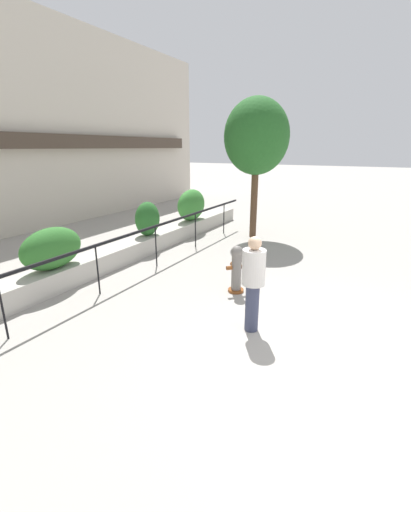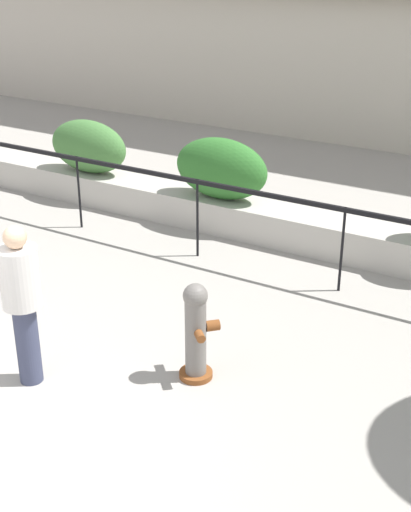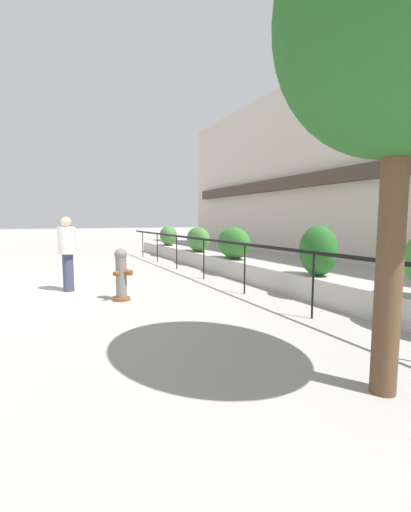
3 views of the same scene
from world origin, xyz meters
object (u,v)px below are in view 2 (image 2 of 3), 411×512
pedestrian (22,296)px  hedge_bush_2 (221,169)px  hedge_bush_1 (88,146)px  fire_hydrant (196,331)px

pedestrian → hedge_bush_2: bearing=94.6°
hedge_bush_1 → hedge_bush_2: 2.58m
hedge_bush_1 → fire_hydrant: 5.77m
hedge_bush_1 → pedestrian: 5.51m
hedge_bush_2 → pedestrian: (0.38, -4.65, 0.02)m
fire_hydrant → hedge_bush_1: bearing=139.7°
hedge_bush_1 → pedestrian: (2.95, -4.65, 0.04)m
hedge_bush_1 → pedestrian: bearing=-57.6°
hedge_bush_2 → fire_hydrant: 4.16m
hedge_bush_1 → hedge_bush_2: (2.58, 0.00, 0.02)m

